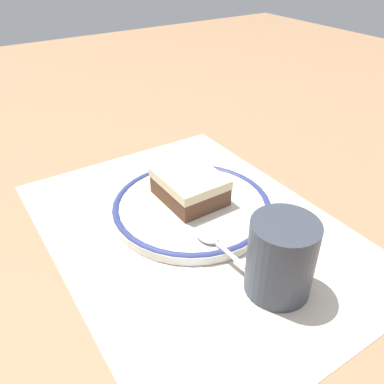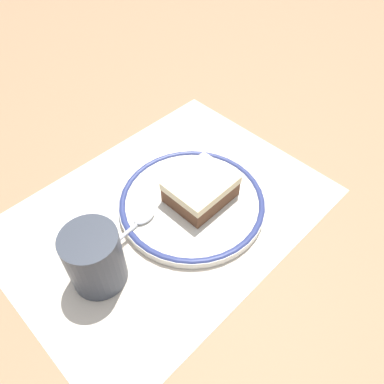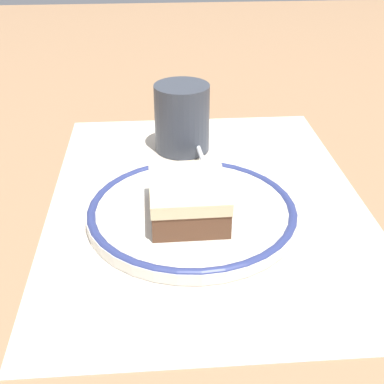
{
  "view_description": "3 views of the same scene",
  "coord_description": "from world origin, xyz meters",
  "px_view_note": "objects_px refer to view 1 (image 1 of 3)",
  "views": [
    {
      "loc": [
        0.35,
        -0.23,
        0.34
      ],
      "look_at": [
        -0.04,
        0.02,
        0.03
      ],
      "focal_mm": 37.39,
      "sensor_mm": 36.0,
      "label": 1
    },
    {
      "loc": [
        0.23,
        0.28,
        0.46
      ],
      "look_at": [
        -0.04,
        0.02,
        0.03
      ],
      "focal_mm": 35.42,
      "sensor_mm": 36.0,
      "label": 2
    },
    {
      "loc": [
        -0.51,
        0.06,
        0.31
      ],
      "look_at": [
        -0.04,
        0.02,
        0.03
      ],
      "focal_mm": 48.59,
      "sensor_mm": 36.0,
      "label": 3
    }
  ],
  "objects_px": {
    "plate": "(192,206)",
    "cup": "(280,261)",
    "cake_slice": "(190,186)",
    "napkin": "(182,305)",
    "spoon": "(217,245)"
  },
  "relations": [
    {
      "from": "plate",
      "to": "spoon",
      "type": "height_order",
      "value": "spoon"
    },
    {
      "from": "cup",
      "to": "napkin",
      "type": "distance_m",
      "value": 0.12
    },
    {
      "from": "plate",
      "to": "cup",
      "type": "bearing_deg",
      "value": -0.03
    },
    {
      "from": "cup",
      "to": "napkin",
      "type": "xyz_separation_m",
      "value": [
        -0.03,
        -0.1,
        -0.04
      ]
    },
    {
      "from": "plate",
      "to": "spoon",
      "type": "distance_m",
      "value": 0.1
    },
    {
      "from": "cup",
      "to": "cake_slice",
      "type": "bearing_deg",
      "value": 178.43
    },
    {
      "from": "spoon",
      "to": "cup",
      "type": "height_order",
      "value": "cup"
    },
    {
      "from": "cake_slice",
      "to": "plate",
      "type": "bearing_deg",
      "value": -20.27
    },
    {
      "from": "cake_slice",
      "to": "cup",
      "type": "distance_m",
      "value": 0.19
    },
    {
      "from": "cake_slice",
      "to": "napkin",
      "type": "height_order",
      "value": "cake_slice"
    },
    {
      "from": "spoon",
      "to": "napkin",
      "type": "xyz_separation_m",
      "value": [
        0.05,
        -0.08,
        -0.02
      ]
    },
    {
      "from": "cake_slice",
      "to": "spoon",
      "type": "bearing_deg",
      "value": -15.44
    },
    {
      "from": "cake_slice",
      "to": "spoon",
      "type": "distance_m",
      "value": 0.11
    },
    {
      "from": "plate",
      "to": "napkin",
      "type": "bearing_deg",
      "value": -36.45
    },
    {
      "from": "cake_slice",
      "to": "napkin",
      "type": "bearing_deg",
      "value": -35.2
    }
  ]
}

